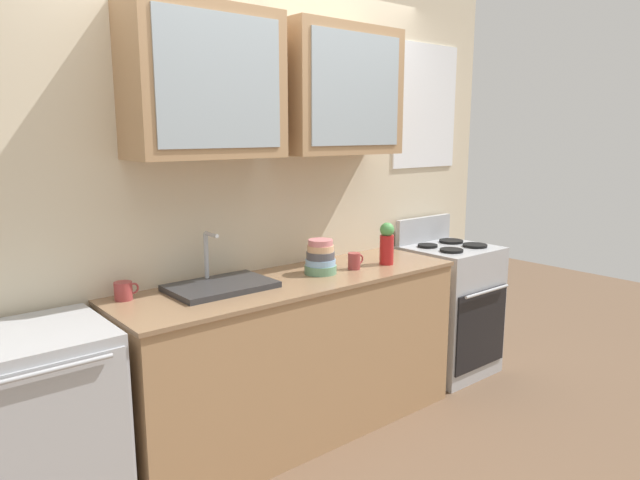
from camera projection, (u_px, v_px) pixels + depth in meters
ground_plane at (296, 431)px, 3.29m from camera, size 10.00×10.00×0.00m
back_wall_unit at (263, 158)px, 3.23m from camera, size 3.83×0.42×2.83m
counter at (295, 357)px, 3.20m from camera, size 2.00×0.60×0.90m
stove_range at (449, 308)px, 4.05m from camera, size 0.58×0.59×1.08m
sink_faucet at (220, 285)px, 2.91m from camera, size 0.52×0.34×0.28m
bowl_stack at (320, 258)px, 3.22m from camera, size 0.18×0.18×0.19m
vase at (387, 243)px, 3.43m from camera, size 0.09×0.09×0.25m
cup_near_sink at (124, 291)px, 2.72m from camera, size 0.12×0.08×0.09m
cup_near_bowls at (354, 261)px, 3.32m from camera, size 0.11×0.07×0.10m
dishwasher at (37, 437)px, 2.36m from camera, size 0.61×0.58×0.90m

